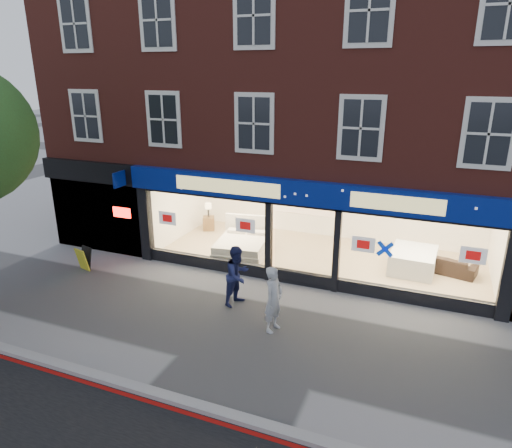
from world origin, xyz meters
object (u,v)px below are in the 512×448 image
Objects in this scene: display_bed at (243,246)px; mattress_stack at (413,260)px; a_board at (84,259)px; pedestrian_grey at (274,299)px; pedestrian_blue at (238,275)px; sofa at (445,263)px.

display_bed is 1.30× the size of mattress_stack.
display_bed is 5.27m from a_board.
pedestrian_grey and pedestrian_blue have the same top height.
pedestrian_blue is at bearing 12.50° from a_board.
mattress_stack is at bearing 30.14° from sofa.
pedestrian_blue is (-5.36, -4.23, 0.48)m from sofa.
a_board is 5.63m from pedestrian_blue.
a_board is (-10.00, -3.74, -0.05)m from mattress_stack.
display_bed is at bearing -171.65° from mattress_stack.
sofa is 6.84m from pedestrian_blue.
sofa is 1.11× the size of pedestrian_grey.
sofa is at bearing 15.84° from mattress_stack.
display_bed reaches higher than a_board.
pedestrian_blue is at bearing 69.08° from pedestrian_grey.
pedestrian_grey is at bearing -121.64° from mattress_stack.
pedestrian_grey reaches higher than display_bed.
sofa is (0.96, 0.27, -0.06)m from mattress_stack.
display_bed is 4.84m from pedestrian_grey.
pedestrian_grey is at bearing -65.90° from display_bed.
pedestrian_grey is at bearing 5.42° from a_board.
pedestrian_grey is (6.99, -1.14, 0.47)m from a_board.
mattress_stack reaches higher than sofa.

